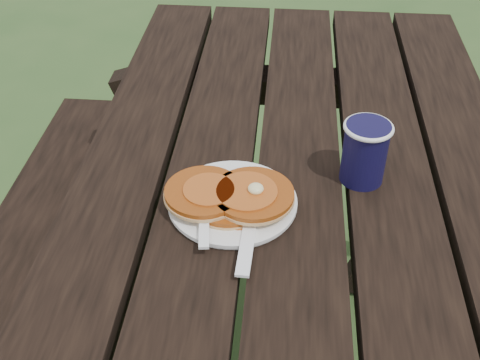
{
  "coord_description": "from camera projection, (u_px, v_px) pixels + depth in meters",
  "views": [
    {
      "loc": [
        -0.03,
        -0.58,
        1.38
      ],
      "look_at": [
        -0.09,
        0.13,
        0.8
      ],
      "focal_mm": 45.0,
      "sensor_mm": 36.0,
      "label": 1
    }
  ],
  "objects": [
    {
      "name": "plate",
      "position": [
        233.0,
        203.0,
        0.95
      ],
      "size": [
        0.24,
        0.24,
        0.01
      ],
      "primitive_type": "cylinder",
      "rotation": [
        0.0,
        0.0,
        -0.24
      ],
      "color": "white",
      "rests_on": "picnic_table"
    },
    {
      "name": "pancake_stack",
      "position": [
        230.0,
        195.0,
        0.93
      ],
      "size": [
        0.2,
        0.13,
        0.04
      ],
      "rotation": [
        0.0,
        0.0,
        0.29
      ],
      "color": "#9E4611",
      "rests_on": "plate"
    },
    {
      "name": "knife",
      "position": [
        249.0,
        231.0,
        0.88
      ],
      "size": [
        0.03,
        0.18,
        0.0
      ],
      "primitive_type": "cube",
      "rotation": [
        0.0,
        0.0,
        -0.04
      ],
      "color": "white",
      "rests_on": "plate"
    },
    {
      "name": "fork",
      "position": [
        204.0,
        222.0,
        0.89
      ],
      "size": [
        0.05,
        0.16,
        0.01
      ],
      "primitive_type": null,
      "rotation": [
        0.0,
        0.0,
        0.13
      ],
      "color": "white",
      "rests_on": "plate"
    },
    {
      "name": "coffee_cup",
      "position": [
        365.0,
        149.0,
        0.96
      ],
      "size": [
        0.08,
        0.08,
        0.11
      ],
      "rotation": [
        0.0,
        0.0,
        -0.17
      ],
      "color": "black",
      "rests_on": "picnic_table"
    }
  ]
}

